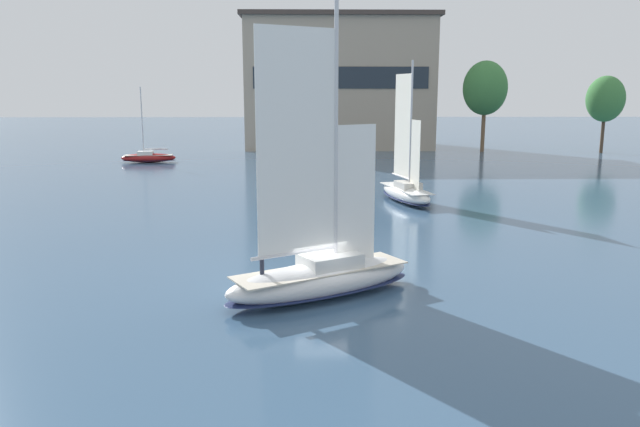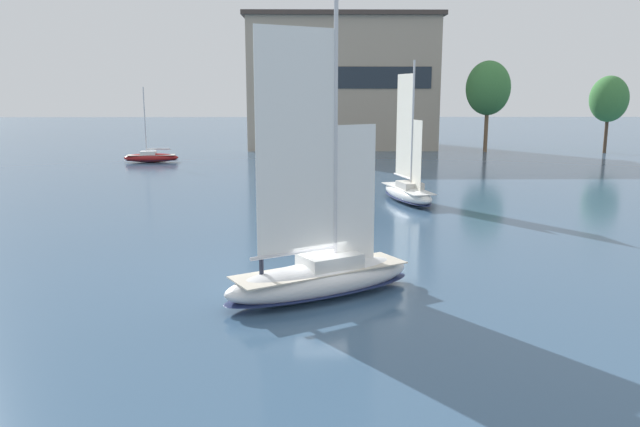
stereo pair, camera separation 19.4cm
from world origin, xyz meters
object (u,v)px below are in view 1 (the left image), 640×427
(sailboat_moored_far_slip, at_px, (148,157))
(sailboat_moored_mid_channel, at_px, (406,191))
(tree_shore_center, at_px, (605,99))
(tree_shore_left, at_px, (485,88))
(sailboat_main, at_px, (322,274))

(sailboat_moored_far_slip, bearing_deg, sailboat_moored_mid_channel, -45.65)
(tree_shore_center, distance_m, sailboat_moored_far_slip, 68.40)
(sailboat_moored_mid_channel, distance_m, sailboat_moored_far_slip, 42.87)
(tree_shore_left, relative_size, tree_shore_center, 1.20)
(tree_shore_left, bearing_deg, tree_shore_center, -7.19)
(tree_shore_center, height_order, sailboat_moored_mid_channel, sailboat_moored_mid_channel)
(sailboat_main, distance_m, sailboat_moored_far_slip, 60.13)
(tree_shore_left, xyz_separation_m, sailboat_main, (-26.98, -69.97, -8.76))
(tree_shore_left, bearing_deg, sailboat_moored_mid_channel, -113.10)
(tree_shore_left, relative_size, sailboat_moored_far_slip, 1.41)
(tree_shore_center, distance_m, sailboat_moored_mid_channel, 56.75)
(sailboat_main, bearing_deg, tree_shore_left, 68.91)
(sailboat_main, height_order, sailboat_moored_far_slip, sailboat_main)
(sailboat_moored_mid_channel, height_order, sailboat_moored_far_slip, sailboat_moored_mid_channel)
(sailboat_moored_far_slip, bearing_deg, tree_shore_center, 9.97)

